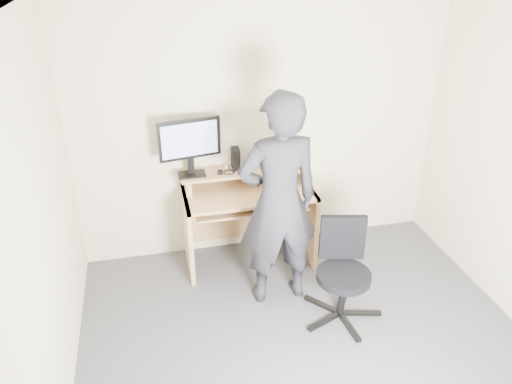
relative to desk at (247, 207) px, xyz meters
name	(u,v)px	position (x,y,z in m)	size (l,w,h in m)	color
ground	(317,365)	(0.20, -1.53, -0.55)	(3.50, 3.50, 0.00)	#49494D
back_wall	(262,127)	(0.20, 0.22, 0.70)	(3.50, 0.02, 2.50)	beige
ceiling	(344,12)	(0.20, -1.53, 1.95)	(3.50, 3.50, 0.02)	white
desk	(247,207)	(0.00, 0.00, 0.00)	(1.20, 0.60, 0.91)	tan
monitor	(190,143)	(-0.50, 0.05, 0.68)	(0.56, 0.16, 0.53)	black
external_drive	(236,158)	(-0.08, 0.11, 0.46)	(0.07, 0.13, 0.20)	black
travel_mug	(261,157)	(0.15, 0.08, 0.46)	(0.09, 0.09, 0.20)	silver
smartphone	(267,167)	(0.21, 0.05, 0.37)	(0.07, 0.13, 0.01)	black
charger	(220,172)	(-0.24, 0.02, 0.38)	(0.04, 0.04, 0.04)	black
headphones	(233,167)	(-0.10, 0.13, 0.37)	(0.16, 0.16, 0.02)	silver
keyboard	(243,205)	(-0.07, -0.17, 0.12)	(0.46, 0.18, 0.03)	black
mouse	(280,192)	(0.27, -0.18, 0.22)	(0.10, 0.06, 0.04)	black
office_chair	(343,267)	(0.58, -1.00, -0.09)	(0.66, 0.65, 0.84)	black
person	(278,202)	(0.12, -0.66, 0.38)	(0.68, 0.45, 1.86)	black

